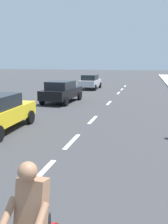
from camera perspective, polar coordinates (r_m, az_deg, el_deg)
The scene contains 10 objects.
ground_plane at distance 18.58m, azimuth 6.19°, elevation 2.49°, with size 160.00×160.00×0.00m, color #38383A.
lane_stripe_2 at distance 6.77m, azimuth -9.91°, elevation -13.88°, with size 0.16×1.80×0.01m, color white.
lane_stripe_3 at distance 9.16m, azimuth -2.82°, elevation -6.85°, with size 0.16×1.80×0.01m, color white.
lane_stripe_4 at distance 12.54m, azimuth 2.06°, elevation -1.80°, with size 0.16×1.80×0.01m, color white.
lane_stripe_5 at distance 17.83m, azimuth 5.84°, elevation 2.13°, with size 0.16×1.80×0.01m, color white.
lane_stripe_6 at distance 23.78m, azimuth 8.04°, elevation 4.42°, with size 0.16×1.80×0.01m, color white.
lane_stripe_7 at distance 27.11m, azimuth 8.85°, elevation 5.25°, with size 0.16×1.80×0.01m, color white.
lane_stripe_8 at distance 31.10m, azimuth 9.59°, elevation 6.01°, with size 0.16×1.80×0.01m, color white.
parked_car_black at distance 17.97m, azimuth -5.26°, elevation 4.90°, with size 2.15×4.33×1.57m.
parked_car_silver at distance 27.04m, azimuth 1.47°, elevation 7.14°, with size 1.89×4.05×1.57m.
Camera 1 is at (2.59, 1.83, 2.88)m, focal length 39.15 mm.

